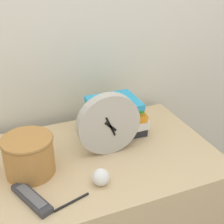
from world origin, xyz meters
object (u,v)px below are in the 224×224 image
object	(u,v)px
basket	(29,154)
tv_remote	(32,198)
book_stack	(116,116)
crumpled_paper_ball	(101,177)
pen	(72,202)
desk_clock	(109,124)

from	to	relation	value
basket	tv_remote	size ratio (longest dim) A/B	0.99
book_stack	tv_remote	xyz separation A→B (m)	(-0.42, -0.29, -0.07)
basket	crumpled_paper_ball	xyz separation A→B (m)	(0.21, -0.16, -0.05)
tv_remote	pen	bearing A→B (deg)	-26.51
crumpled_paper_ball	pen	world-z (taller)	crumpled_paper_ball
basket	crumpled_paper_ball	bearing A→B (deg)	-36.62
pen	basket	bearing A→B (deg)	114.29
tv_remote	crumpled_paper_ball	world-z (taller)	crumpled_paper_ball
desk_clock	book_stack	world-z (taller)	desk_clock
desk_clock	book_stack	size ratio (longest dim) A/B	1.04
basket	tv_remote	distance (m)	0.17
tv_remote	pen	distance (m)	0.13
tv_remote	crumpled_paper_ball	bearing A→B (deg)	-1.96
basket	pen	distance (m)	0.24
desk_clock	crumpled_paper_ball	bearing A→B (deg)	-119.66
book_stack	crumpled_paper_ball	size ratio (longest dim) A/B	4.01
basket	desk_clock	bearing A→B (deg)	2.66
desk_clock	basket	xyz separation A→B (m)	(-0.31, -0.01, -0.05)
desk_clock	crumpled_paper_ball	distance (m)	0.22
desk_clock	crumpled_paper_ball	size ratio (longest dim) A/B	4.15
desk_clock	tv_remote	world-z (taller)	desk_clock
crumpled_paper_ball	book_stack	bearing A→B (deg)	58.46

